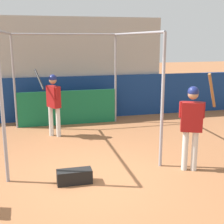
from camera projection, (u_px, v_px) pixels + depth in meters
name	position (u px, v px, depth m)	size (l,w,h in m)	color
ground_plane	(94.00, 179.00, 6.45)	(60.00, 60.00, 0.00)	#935B38
outfield_wall	(67.00, 98.00, 11.14)	(24.00, 0.12, 1.54)	navy
bleacher_section	(61.00, 64.00, 12.85)	(7.05, 4.00, 3.62)	#9E9E99
batting_cage	(70.00, 90.00, 9.48)	(3.39, 4.14, 3.01)	gray
player_batter	(53.00, 99.00, 9.08)	(0.71, 0.76, 1.97)	silver
player_waiting	(192.00, 120.00, 6.66)	(0.82, 0.56, 2.18)	silver
equipment_bag	(74.00, 176.00, 6.26)	(0.70, 0.28, 0.28)	black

